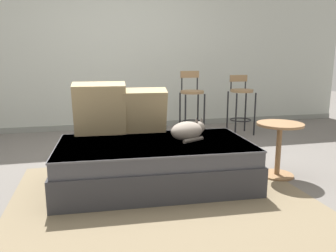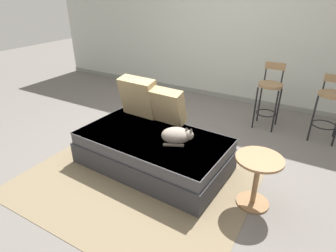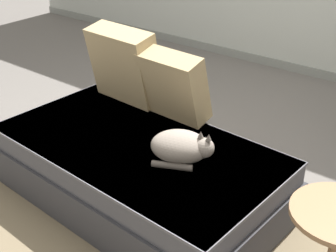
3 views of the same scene
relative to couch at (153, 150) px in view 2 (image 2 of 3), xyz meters
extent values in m
plane|color=#66605B|center=(0.00, 0.40, -0.20)|extent=(16.00, 16.00, 0.00)
cube|color=#B7BCB2|center=(0.00, 2.65, 1.10)|extent=(8.00, 0.10, 2.60)
cube|color=gray|center=(0.00, 2.60, -0.16)|extent=(8.00, 0.02, 0.09)
cube|color=#75664C|center=(0.00, -0.30, -0.20)|extent=(2.43, 2.06, 0.01)
cube|color=#353539|center=(0.00, 0.00, -0.07)|extent=(1.78, 1.05, 0.26)
cube|color=#47474C|center=(0.00, 0.00, 0.13)|extent=(1.74, 1.01, 0.14)
cube|color=#525257|center=(0.00, 0.00, 0.19)|extent=(1.75, 1.02, 0.02)
cube|color=tan|center=(-0.45, 0.40, 0.46)|extent=(0.51, 0.29, 0.52)
cube|color=tan|center=(-0.02, 0.38, 0.42)|extent=(0.44, 0.28, 0.45)
ellipsoid|color=gray|center=(0.30, 0.01, 0.28)|extent=(0.39, 0.35, 0.17)
sphere|color=gray|center=(0.44, 0.05, 0.30)|extent=(0.11, 0.11, 0.11)
cone|color=#544C44|center=(0.41, 0.05, 0.37)|extent=(0.03, 0.03, 0.04)
cone|color=#544C44|center=(0.46, 0.05, 0.37)|extent=(0.03, 0.03, 0.04)
cylinder|color=#544C44|center=(0.33, -0.10, 0.22)|extent=(0.21, 0.13, 0.04)
cylinder|color=black|center=(0.77, 1.60, 0.12)|extent=(0.02, 0.02, 0.64)
cylinder|color=black|center=(1.05, 1.60, 0.12)|extent=(0.02, 0.02, 0.64)
cylinder|color=black|center=(0.77, 1.88, 0.12)|extent=(0.02, 0.02, 0.64)
cylinder|color=black|center=(1.05, 1.88, 0.12)|extent=(0.02, 0.02, 0.64)
torus|color=black|center=(0.91, 1.74, 0.02)|extent=(0.30, 0.30, 0.02)
cylinder|color=olive|center=(0.91, 1.74, 0.46)|extent=(0.34, 0.34, 0.04)
cylinder|color=black|center=(0.79, 1.87, 0.57)|extent=(0.02, 0.02, 0.27)
cylinder|color=black|center=(1.03, 1.87, 0.57)|extent=(0.02, 0.02, 0.27)
cube|color=olive|center=(0.91, 1.87, 0.70)|extent=(0.28, 0.03, 0.10)
cylinder|color=black|center=(1.54, 1.59, 0.12)|extent=(0.02, 0.02, 0.64)
cylinder|color=black|center=(1.54, 1.89, 0.12)|extent=(0.02, 0.02, 0.64)
torus|color=black|center=(1.70, 1.74, 0.01)|extent=(0.32, 0.32, 0.02)
cylinder|color=olive|center=(1.70, 1.74, 0.46)|extent=(0.34, 0.34, 0.04)
cylinder|color=black|center=(1.58, 1.87, 0.54)|extent=(0.02, 0.02, 0.20)
cube|color=olive|center=(1.70, 1.87, 0.64)|extent=(0.28, 0.03, 0.10)
cylinder|color=olive|center=(1.21, -0.07, 0.05)|extent=(0.05, 0.05, 0.51)
cylinder|color=olive|center=(1.21, -0.07, -0.19)|extent=(0.32, 0.32, 0.02)
cylinder|color=olive|center=(1.21, -0.07, 0.31)|extent=(0.44, 0.44, 0.02)
camera|label=1|loc=(-0.55, -2.79, 0.92)|focal=35.00mm
camera|label=2|loc=(1.56, -2.35, 1.72)|focal=30.00mm
camera|label=3|loc=(1.60, -1.75, 1.58)|focal=50.00mm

